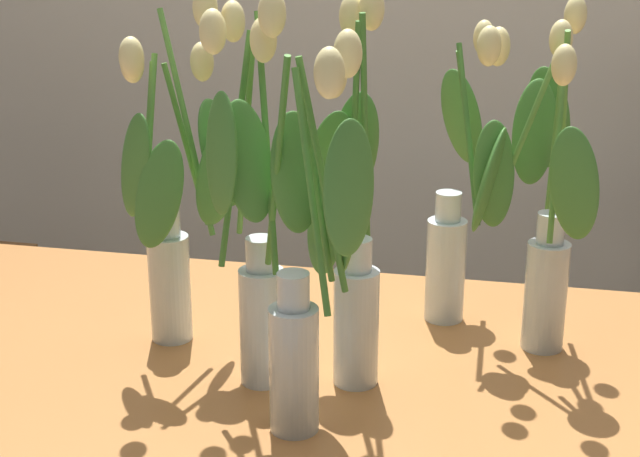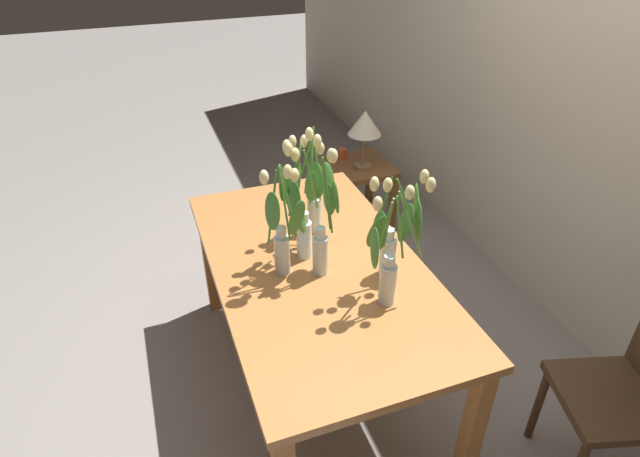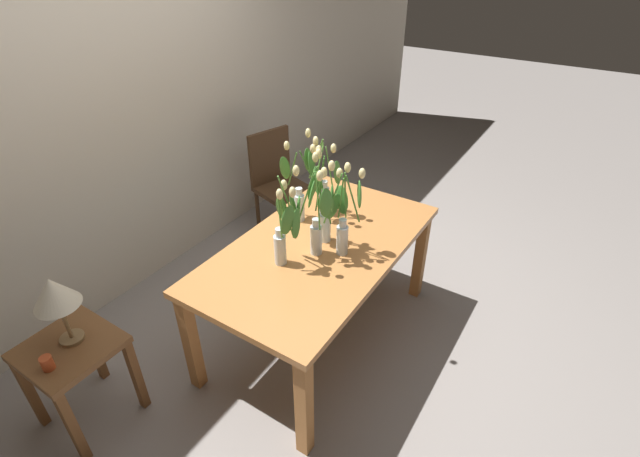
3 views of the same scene
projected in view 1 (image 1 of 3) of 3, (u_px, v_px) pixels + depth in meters
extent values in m
cube|color=#B7753D|center=(319.00, 387.00, 1.47)|extent=(1.60, 0.90, 0.04)
cube|color=#B7753D|center=(27.00, 421.00, 2.10)|extent=(0.07, 0.07, 0.70)
cylinder|color=silver|center=(356.00, 327.00, 1.42)|extent=(0.07, 0.07, 0.18)
cylinder|color=silver|center=(357.00, 255.00, 1.38)|extent=(0.04, 0.04, 0.05)
cylinder|color=silver|center=(356.00, 345.00, 1.43)|extent=(0.06, 0.06, 0.11)
cylinder|color=#3D752D|center=(354.00, 139.00, 1.36)|extent=(0.03, 0.05, 0.34)
ellipsoid|color=#F4E093|center=(352.00, 16.00, 1.33)|extent=(0.04, 0.04, 0.06)
ellipsoid|color=#427F33|center=(329.00, 164.00, 1.41)|extent=(0.11, 0.06, 0.18)
cylinder|color=#3D752D|center=(365.00, 136.00, 1.35)|extent=(0.02, 0.05, 0.35)
ellipsoid|color=#F4E093|center=(372.00, 9.00, 1.32)|extent=(0.04, 0.04, 0.06)
ellipsoid|color=#427F33|center=(355.00, 146.00, 1.41)|extent=(0.10, 0.05, 0.18)
cylinder|color=silver|center=(445.00, 270.00, 1.64)|extent=(0.07, 0.07, 0.18)
cylinder|color=silver|center=(448.00, 207.00, 1.60)|extent=(0.04, 0.04, 0.05)
cylinder|color=silver|center=(445.00, 286.00, 1.65)|extent=(0.06, 0.06, 0.11)
cylinder|color=#3D752D|center=(468.00, 134.00, 1.50)|extent=(0.06, 0.11, 0.27)
ellipsoid|color=#F4E093|center=(489.00, 46.00, 1.40)|extent=(0.04, 0.04, 0.06)
ellipsoid|color=#427F33|center=(494.00, 174.00, 1.48)|extent=(0.08, 0.06, 0.17)
cylinder|color=#3D752D|center=(467.00, 123.00, 1.61)|extent=(0.04, 0.10, 0.26)
ellipsoid|color=#F4E093|center=(484.00, 38.00, 1.61)|extent=(0.04, 0.04, 0.06)
ellipsoid|color=#427F33|center=(462.00, 116.00, 1.66)|extent=(0.11, 0.05, 0.18)
cylinder|color=silver|center=(294.00, 370.00, 1.29)|extent=(0.07, 0.07, 0.18)
cylinder|color=silver|center=(293.00, 291.00, 1.25)|extent=(0.04, 0.04, 0.05)
cylinder|color=silver|center=(294.00, 389.00, 1.30)|extent=(0.06, 0.06, 0.11)
cylinder|color=#478433|center=(323.00, 179.00, 1.20)|extent=(0.07, 0.03, 0.31)
ellipsoid|color=#F4E093|center=(348.00, 54.00, 1.16)|extent=(0.04, 0.04, 0.06)
ellipsoid|color=#427F33|center=(353.00, 210.00, 1.25)|extent=(0.06, 0.11, 0.18)
cylinder|color=#478433|center=(312.00, 193.00, 1.16)|extent=(0.06, 0.07, 0.30)
ellipsoid|color=#F4E093|center=(329.00, 73.00, 1.08)|extent=(0.04, 0.04, 0.06)
ellipsoid|color=#427F33|center=(349.00, 189.00, 1.14)|extent=(0.07, 0.07, 0.17)
cylinder|color=#478433|center=(315.00, 186.00, 1.23)|extent=(0.04, 0.05, 0.28)
ellipsoid|color=#F4E093|center=(333.00, 75.00, 1.20)|extent=(0.04, 0.04, 0.06)
ellipsoid|color=#427F33|center=(326.00, 224.00, 1.30)|extent=(0.10, 0.10, 0.18)
cylinder|color=#478433|center=(277.00, 167.00, 1.25)|extent=(0.06, 0.09, 0.31)
ellipsoid|color=#F4E093|center=(263.00, 40.00, 1.24)|extent=(0.04, 0.04, 0.06)
ellipsoid|color=#427F33|center=(247.00, 162.00, 1.28)|extent=(0.10, 0.07, 0.18)
cylinder|color=silver|center=(545.00, 296.00, 1.53)|extent=(0.07, 0.07, 0.18)
cylinder|color=silver|center=(551.00, 228.00, 1.49)|extent=(0.04, 0.04, 0.05)
cylinder|color=silver|center=(544.00, 313.00, 1.54)|extent=(0.06, 0.06, 0.11)
cylinder|color=#56933D|center=(557.00, 153.00, 1.42)|extent=(0.01, 0.07, 0.27)
ellipsoid|color=#F4E093|center=(564.00, 65.00, 1.35)|extent=(0.04, 0.04, 0.06)
ellipsoid|color=#427F33|center=(574.00, 184.00, 1.38)|extent=(0.10, 0.03, 0.18)
cylinder|color=#56933D|center=(522.00, 140.00, 1.47)|extent=(0.09, 0.03, 0.27)
ellipsoid|color=#F4E093|center=(498.00, 46.00, 1.44)|extent=(0.04, 0.04, 0.06)
ellipsoid|color=#427F33|center=(489.00, 180.00, 1.48)|extent=(0.07, 0.11, 0.18)
cylinder|color=#56933D|center=(563.00, 122.00, 1.51)|extent=(0.02, 0.12, 0.30)
ellipsoid|color=#F4E093|center=(575.00, 15.00, 1.51)|extent=(0.04, 0.04, 0.06)
ellipsoid|color=#427F33|center=(548.00, 118.00, 1.55)|extent=(0.10, 0.03, 0.18)
cylinder|color=#56933D|center=(555.00, 136.00, 1.48)|extent=(0.01, 0.06, 0.29)
ellipsoid|color=#F4E093|center=(561.00, 39.00, 1.46)|extent=(0.04, 0.04, 0.06)
ellipsoid|color=#427F33|center=(534.00, 132.00, 1.53)|extent=(0.08, 0.06, 0.17)
cylinder|color=silver|center=(170.00, 288.00, 1.56)|extent=(0.07, 0.07, 0.18)
cylinder|color=silver|center=(166.00, 221.00, 1.53)|extent=(0.04, 0.04, 0.05)
cylinder|color=silver|center=(171.00, 305.00, 1.57)|extent=(0.06, 0.06, 0.11)
cylinder|color=#56933D|center=(148.00, 147.00, 1.47)|extent=(0.03, 0.04, 0.26)
ellipsoid|color=#F4E093|center=(132.00, 63.00, 1.42)|extent=(0.04, 0.04, 0.06)
ellipsoid|color=#427F33|center=(136.00, 166.00, 1.43)|extent=(0.10, 0.07, 0.18)
cylinder|color=#56933D|center=(187.00, 123.00, 1.44)|extent=(0.10, 0.06, 0.34)
ellipsoid|color=#F4E093|center=(205.00, 8.00, 1.35)|extent=(0.04, 0.04, 0.06)
ellipsoid|color=#427F33|center=(220.00, 153.00, 1.44)|extent=(0.09, 0.07, 0.18)
cylinder|color=#56933D|center=(149.00, 147.00, 1.43)|extent=(0.01, 0.09, 0.27)
ellipsoid|color=#F4E093|center=(131.00, 58.00, 1.35)|extent=(0.04, 0.04, 0.06)
ellipsoid|color=#427F33|center=(159.00, 195.00, 1.41)|extent=(0.11, 0.04, 0.18)
cylinder|color=#56933D|center=(186.00, 146.00, 1.48)|extent=(0.07, 0.01, 0.26)
ellipsoid|color=#F4E093|center=(202.00, 62.00, 1.44)|extent=(0.04, 0.04, 0.06)
ellipsoid|color=#427F33|center=(217.00, 158.00, 1.51)|extent=(0.06, 0.08, 0.17)
cylinder|color=silver|center=(262.00, 326.00, 1.42)|extent=(0.07, 0.07, 0.18)
cylinder|color=silver|center=(261.00, 254.00, 1.38)|extent=(0.04, 0.04, 0.05)
cylinder|color=silver|center=(263.00, 345.00, 1.43)|extent=(0.06, 0.06, 0.11)
cylinder|color=#478433|center=(235.00, 151.00, 1.31)|extent=(0.05, 0.05, 0.33)
ellipsoid|color=#F4E093|center=(213.00, 32.00, 1.24)|extent=(0.04, 0.04, 0.06)
ellipsoid|color=#427F33|center=(221.00, 154.00, 1.26)|extent=(0.07, 0.06, 0.17)
cylinder|color=#478433|center=(267.00, 145.00, 1.29)|extent=(0.05, 0.07, 0.35)
ellipsoid|color=#F4E093|center=(272.00, 14.00, 1.20)|extent=(0.04, 0.04, 0.06)
ellipsoid|color=#427F33|center=(296.00, 173.00, 1.27)|extent=(0.08, 0.06, 0.17)
cylinder|color=#478433|center=(246.00, 139.00, 1.38)|extent=(0.06, 0.08, 0.32)
ellipsoid|color=#F4E093|center=(233.00, 21.00, 1.37)|extent=(0.04, 0.04, 0.06)
ellipsoid|color=#427F33|center=(220.00, 173.00, 1.43)|extent=(0.10, 0.06, 0.18)
cube|color=brown|center=(33.00, 345.00, 2.68)|extent=(0.04, 0.04, 0.51)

